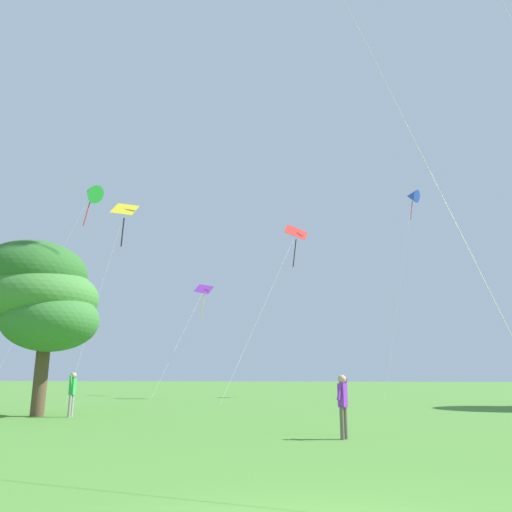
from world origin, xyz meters
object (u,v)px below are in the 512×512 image
object	(u,v)px
kite_purple_streamer	(203,295)
tree_right_cluster	(40,296)
kite_green_small	(91,192)
person_foreground_watcher	(72,390)
kite_red_high	(294,240)
kite_yellow_diamond	(123,218)
person_with_spool	(343,400)
kite_blue_delta	(412,196)

from	to	relation	value
kite_purple_streamer	tree_right_cluster	size ratio (longest dim) A/B	1.38
kite_green_small	person_foreground_watcher	bearing A→B (deg)	-58.46
kite_red_high	kite_yellow_diamond	world-z (taller)	kite_yellow_diamond
kite_purple_streamer	tree_right_cluster	distance (m)	25.30
kite_purple_streamer	person_foreground_watcher	size ratio (longest dim) A/B	5.75
person_with_spool	tree_right_cluster	size ratio (longest dim) A/B	0.22
kite_green_small	kite_blue_delta	bearing A→B (deg)	20.76
kite_purple_streamer	kite_yellow_diamond	distance (m)	11.62
kite_red_high	person_with_spool	xyz separation A→B (m)	(4.59, -25.53, -11.80)
kite_purple_streamer	person_foreground_watcher	bearing A→B (deg)	-84.07
kite_yellow_diamond	person_foreground_watcher	xyz separation A→B (m)	(5.88, -14.47, -12.67)
kite_green_small	kite_purple_streamer	xyz separation A→B (m)	(6.81, 9.34, -7.37)
kite_red_high	kite_green_small	xyz separation A→B (m)	(-16.22, -5.01, 3.70)
person_foreground_watcher	person_with_spool	bearing A→B (deg)	-24.71
kite_red_high	tree_right_cluster	size ratio (longest dim) A/B	1.91
kite_purple_streamer	person_foreground_watcher	distance (m)	26.00
kite_green_small	kite_yellow_diamond	bearing A→B (deg)	-12.69
kite_yellow_diamond	kite_green_small	bearing A→B (deg)	167.31
tree_right_cluster	kite_green_small	bearing A→B (deg)	116.00
person_foreground_watcher	tree_right_cluster	xyz separation A→B (m)	(-1.75, -0.36, 4.01)
kite_purple_streamer	person_with_spool	bearing A→B (deg)	-64.88
kite_red_high	kite_yellow_diamond	bearing A→B (deg)	-155.54
kite_yellow_diamond	tree_right_cluster	bearing A→B (deg)	-74.43
kite_yellow_diamond	person_foreground_watcher	distance (m)	20.12
kite_green_small	kite_yellow_diamond	world-z (taller)	kite_green_small
kite_red_high	kite_blue_delta	size ratio (longest dim) A/B	0.78
tree_right_cluster	kite_blue_delta	bearing A→B (deg)	53.67
kite_red_high	kite_purple_streamer	size ratio (longest dim) A/B	1.38
kite_blue_delta	kite_yellow_diamond	distance (m)	25.75
kite_red_high	kite_green_small	bearing A→B (deg)	-162.84
kite_blue_delta	kite_yellow_diamond	world-z (taller)	kite_blue_delta
kite_purple_streamer	kite_green_small	bearing A→B (deg)	-126.12
kite_green_small	tree_right_cluster	bearing A→B (deg)	-64.00
kite_red_high	kite_blue_delta	distance (m)	12.47
kite_green_small	person_with_spool	xyz separation A→B (m)	(20.81, -20.53, -15.50)
kite_red_high	tree_right_cluster	distance (m)	23.64
kite_green_small	tree_right_cluster	distance (m)	20.79
kite_blue_delta	kite_purple_streamer	size ratio (longest dim) A/B	1.78
kite_green_small	tree_right_cluster	xyz separation A→B (m)	(7.62, -15.62, -11.41)
kite_yellow_diamond	tree_right_cluster	distance (m)	17.67
kite_green_small	kite_purple_streamer	bearing A→B (deg)	53.88
person_with_spool	person_foreground_watcher	size ratio (longest dim) A/B	0.92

